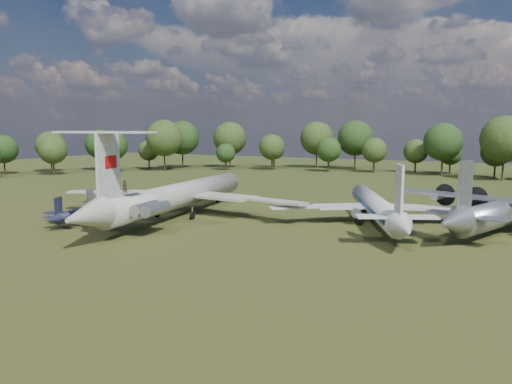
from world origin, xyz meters
The scene contains 7 objects.
ground centered at (0.00, 0.00, 0.00)m, with size 300.00×300.00×0.00m, color #1F3C14.
il62_airliner centered at (-5.72, -0.98, 2.62)m, with size 41.05×53.37×5.23m, color silver, non-canonical shape.
tu104_jet centered at (23.15, 6.22, 2.04)m, with size 30.66×40.88×4.09m, color silver, non-canonical shape.
an12_transport centered at (39.35, 8.09, 2.18)m, with size 29.60×33.08×4.35m, color #94979C, non-canonical shape.
small_prop_west centered at (-15.33, -12.55, 1.12)m, with size 11.24×15.33×2.25m, color black, non-canonical shape.
small_prop_northwest centered at (-19.34, -2.13, 1.06)m, with size 10.58×14.43×2.12m, color #93969A, non-canonical shape.
person_on_il62 centered at (-3.96, -15.53, 6.18)m, with size 0.69×0.45×1.89m, color olive.
Camera 1 is at (39.62, -64.43, 13.80)m, focal length 35.00 mm.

